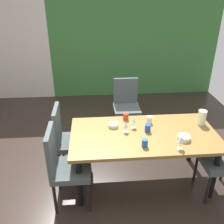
{
  "coord_description": "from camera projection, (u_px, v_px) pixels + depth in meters",
  "views": [
    {
      "loc": [
        -0.0,
        -2.72,
        2.37
      ],
      "look_at": [
        0.24,
        0.24,
        0.85
      ],
      "focal_mm": 40.0,
      "sensor_mm": 36.0,
      "label": 1
    }
  ],
  "objects": [
    {
      "name": "ground_plane",
      "position": [
        96.0,
        175.0,
        3.49
      ],
      "size": [
        5.72,
        5.84,
        0.02
      ],
      "primitive_type": "cube",
      "color": "#30251F"
    },
    {
      "name": "back_panel_interior",
      "position": [
        3.0,
        43.0,
        5.33
      ],
      "size": [
        1.95,
        0.1,
        2.51
      ],
      "primitive_type": "cube",
      "color": "silver",
      "rests_on": "ground_plane"
    },
    {
      "name": "garden_window_panel",
      "position": [
        135.0,
        41.0,
        5.53
      ],
      "size": [
        3.76,
        0.1,
        2.51
      ],
      "primitive_type": "cube",
      "color": "#397536",
      "rests_on": "ground_plane"
    },
    {
      "name": "dining_table",
      "position": [
        144.0,
        139.0,
        3.11
      ],
      "size": [
        1.8,
        0.94,
        0.74
      ],
      "color": "olive",
      "rests_on": "ground_plane"
    },
    {
      "name": "chair_head_far",
      "position": [
        126.0,
        103.0,
        4.31
      ],
      "size": [
        0.44,
        0.45,
        0.96
      ],
      "rotation": [
        0.0,
        0.0,
        3.14
      ],
      "color": "#464F51",
      "rests_on": "ground_plane"
    },
    {
      "name": "chair_left_far",
      "position": [
        68.0,
        137.0,
        3.33
      ],
      "size": [
        0.44,
        0.44,
        0.99
      ],
      "rotation": [
        0.0,
        0.0,
        -1.57
      ],
      "color": "#464F51",
      "rests_on": "ground_plane"
    },
    {
      "name": "chair_left_near",
      "position": [
        64.0,
        164.0,
        2.83
      ],
      "size": [
        0.44,
        0.44,
        1.0
      ],
      "rotation": [
        0.0,
        0.0,
        -1.57
      ],
      "color": "#464F51",
      "rests_on": "ground_plane"
    },
    {
      "name": "wine_glass_left",
      "position": [
        181.0,
        140.0,
        2.73
      ],
      "size": [
        0.07,
        0.07,
        0.17
      ],
      "color": "silver",
      "rests_on": "dining_table"
    },
    {
      "name": "wine_glass_center",
      "position": [
        133.0,
        120.0,
        3.15
      ],
      "size": [
        0.07,
        0.07,
        0.14
      ],
      "color": "silver",
      "rests_on": "dining_table"
    },
    {
      "name": "wine_glass_near_shelf",
      "position": [
        126.0,
        125.0,
        3.05
      ],
      "size": [
        0.07,
        0.07,
        0.15
      ],
      "color": "silver",
      "rests_on": "dining_table"
    },
    {
      "name": "serving_bowl_corner",
      "position": [
        113.0,
        125.0,
        3.2
      ],
      "size": [
        0.13,
        0.13,
        0.05
      ],
      "primitive_type": "cylinder",
      "color": "white",
      "rests_on": "dining_table"
    },
    {
      "name": "serving_bowl_south",
      "position": [
        184.0,
        138.0,
        2.93
      ],
      "size": [
        0.15,
        0.15,
        0.05
      ],
      "primitive_type": "cylinder",
      "color": "#E7F0CF",
      "rests_on": "dining_table"
    },
    {
      "name": "cup_north",
      "position": [
        148.0,
        128.0,
        3.09
      ],
      "size": [
        0.07,
        0.07,
        0.09
      ],
      "primitive_type": "cylinder",
      "color": "#1E47A0",
      "rests_on": "dining_table"
    },
    {
      "name": "cup_right",
      "position": [
        126.0,
        116.0,
        3.37
      ],
      "size": [
        0.07,
        0.07,
        0.09
      ],
      "primitive_type": "cylinder",
      "color": "red",
      "rests_on": "dining_table"
    },
    {
      "name": "cup_west",
      "position": [
        149.0,
        120.0,
        3.27
      ],
      "size": [
        0.07,
        0.07,
        0.09
      ],
      "primitive_type": "cylinder",
      "color": "silver",
      "rests_on": "dining_table"
    },
    {
      "name": "cup_east",
      "position": [
        145.0,
        143.0,
        2.8
      ],
      "size": [
        0.07,
        0.07,
        0.09
      ],
      "primitive_type": "cylinder",
      "color": "#205697",
      "rests_on": "dining_table"
    },
    {
      "name": "pitcher_near_window",
      "position": [
        202.0,
        117.0,
        3.23
      ],
      "size": [
        0.12,
        0.11,
        0.2
      ],
      "color": "#E5F2CA",
      "rests_on": "dining_table"
    }
  ]
}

